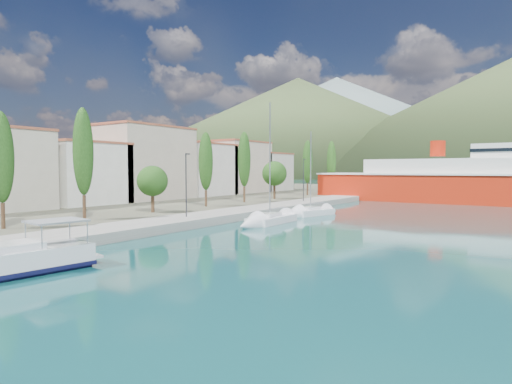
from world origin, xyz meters
The scene contains 9 objects.
ground centered at (0.00, 120.00, 0.00)m, with size 1400.00×1400.00×0.00m, color #124648.
quay centered at (-9.00, 26.00, 0.40)m, with size 5.00×88.00×0.80m, color gray.
land_strip centered at (-47.00, 36.00, 0.35)m, with size 70.00×148.00×0.70m, color #565644.
town_buildings centered at (-32.00, 36.91, 5.57)m, with size 9.20×69.20×11.30m.
tree_row centered at (-15.70, 32.78, 5.80)m, with size 3.90×64.82×10.33m.
lamp_posts centered at (-9.00, 15.71, 4.08)m, with size 0.15×48.74×6.06m.
sailboat_near centered at (-2.93, 19.20, 0.31)m, with size 2.51×8.91×12.76m.
sailboat_mid centered at (-3.37, 28.52, 0.30)m, with size 4.33×7.56×10.59m.
ferry centered at (12.50, 60.91, 3.23)m, with size 53.58×12.16×10.61m.
Camera 1 is at (19.05, -14.73, 5.31)m, focal length 30.00 mm.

